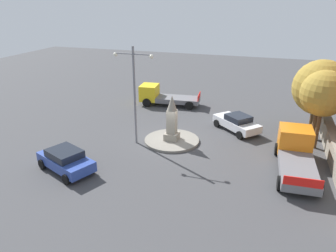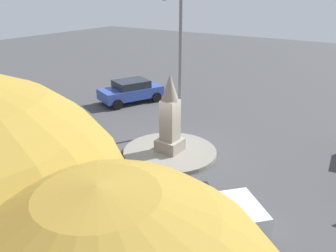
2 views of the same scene
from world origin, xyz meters
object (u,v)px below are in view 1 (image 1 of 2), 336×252
Objects in this scene: truck_yellow_passing at (162,96)px; tree_far_corner at (321,88)px; car_white_parked_left at (237,123)px; tree_near_wall at (317,86)px; tree_mid_cluster at (324,94)px; monument at (172,120)px; truck_orange_waiting at (296,152)px; car_blue_approaching at (66,160)px; streetlamp at (134,87)px.

truck_yellow_passing is 14.76m from tree_far_corner.
tree_far_corner is (5.76, 0.28, 3.30)m from car_white_parked_left.
tree_mid_cluster reaches higher than tree_near_wall.
monument is 0.56× the size of tree_far_corner.
car_white_parked_left is at bearing 166.09° from tree_mid_cluster.
tree_mid_cluster reaches higher than truck_orange_waiting.
tree_mid_cluster reaches higher than truck_yellow_passing.
tree_far_corner reaches higher than truck_orange_waiting.
car_blue_approaching is 18.46m from tree_far_corner.
streetlamp is 1.17× the size of truck_yellow_passing.
monument is at bearing -140.18° from car_white_parked_left.
tree_far_corner is (15.05, 10.17, 3.27)m from car_blue_approaching.
car_blue_approaching is 19.63m from tree_near_wall.
truck_yellow_passing is 1.00× the size of tree_far_corner.
truck_yellow_passing is at bearing 142.62° from truck_orange_waiting.
truck_orange_waiting is (13.58, 5.12, 0.25)m from car_blue_approaching.
tree_far_corner is at bearing -17.48° from truck_yellow_passing.
tree_mid_cluster is (13.77, -6.04, 3.14)m from truck_yellow_passing.
car_white_parked_left is 0.66× the size of truck_orange_waiting.
monument reaches higher than truck_yellow_passing.
streetlamp reaches higher than tree_far_corner.
streetlamp is at bearing 64.49° from car_blue_approaching.
car_blue_approaching is 0.68× the size of truck_orange_waiting.
tree_near_wall is at bearing 30.89° from monument.
tree_near_wall is (15.03, 12.30, 2.85)m from car_blue_approaching.
car_white_parked_left is 0.69× the size of tree_far_corner.
truck_yellow_passing is 0.96× the size of truck_orange_waiting.
tree_mid_cluster is at bearing 66.01° from truck_orange_waiting.
car_white_parked_left is (9.30, 9.89, -0.03)m from car_blue_approaching.
monument reaches higher than car_white_parked_left.
car_blue_approaching is 0.76× the size of tree_mid_cluster.
tree_near_wall is at bearing 29.44° from streetlamp.
streetlamp is at bearing -165.53° from tree_mid_cluster.
truck_yellow_passing is at bearing 113.82° from monument.
car_white_parked_left is at bearing 46.78° from car_blue_approaching.
tree_near_wall is (10.10, 6.04, 1.88)m from monument.
tree_near_wall reaches higher than car_white_parked_left.
tree_far_corner is (0.02, -2.13, 0.41)m from tree_near_wall.
monument is at bearing -149.11° from tree_near_wall.
tree_mid_cluster is 1.71m from tree_far_corner.
car_blue_approaching is at bearing -115.51° from streetlamp.
streetlamp is at bearing -157.00° from monument.
streetlamp is 9.96m from truck_yellow_passing.
tree_near_wall reaches higher than truck_yellow_passing.
tree_mid_cluster reaches higher than car_blue_approaching.
car_blue_approaching is 1.03× the size of car_white_parked_left.
tree_near_wall is at bearing -9.13° from truck_yellow_passing.
truck_orange_waiting is at bearing -0.51° from streetlamp.
tree_near_wall is 0.91× the size of tree_far_corner.
tree_mid_cluster is at bearing 12.29° from monument.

